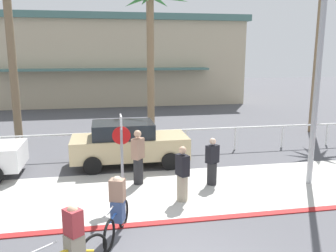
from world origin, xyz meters
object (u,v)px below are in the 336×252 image
object	(u,v)px
streetlight_curb	(324,53)
car_tan_2	(128,143)
pedestrian_1	(182,176)
pedestrian_0	(138,159)
stop_sign_bike_lane	(122,146)
cyclist_blue_0	(117,208)
pedestrian_2	(212,164)
palm_tree_3	(321,18)
cyclist_yellow_1	(72,244)
palm_tree_2	(152,31)

from	to	relation	value
streetlight_curb	car_tan_2	world-z (taller)	streetlight_curb
car_tan_2	pedestrian_1	xyz separation A→B (m)	(1.29, -3.72, -0.11)
streetlight_curb	pedestrian_0	bearing A→B (deg)	167.94
stop_sign_bike_lane	streetlight_curb	bearing A→B (deg)	0.77
cyclist_blue_0	streetlight_curb	bearing A→B (deg)	17.81
pedestrian_1	pedestrian_2	world-z (taller)	pedestrian_1
stop_sign_bike_lane	pedestrian_0	distance (m)	1.63
stop_sign_bike_lane	palm_tree_3	bearing A→B (deg)	34.85
streetlight_curb	cyclist_yellow_1	world-z (taller)	streetlight_curb
palm_tree_2	cyclist_blue_0	xyz separation A→B (m)	(-2.20, -9.56, -4.59)
palm_tree_3	pedestrian_0	world-z (taller)	palm_tree_3
stop_sign_bike_lane	palm_tree_3	world-z (taller)	palm_tree_3
pedestrian_0	streetlight_curb	bearing A→B (deg)	-12.06
car_tan_2	pedestrian_0	world-z (taller)	pedestrian_0
cyclist_blue_0	cyclist_yellow_1	world-z (taller)	same
cyclist_yellow_1	pedestrian_2	distance (m)	5.88
palm_tree_3	pedestrian_2	world-z (taller)	palm_tree_3
pedestrian_0	stop_sign_bike_lane	bearing A→B (deg)	-114.48
cyclist_yellow_1	pedestrian_2	world-z (taller)	pedestrian_2
pedestrian_1	palm_tree_2	bearing A→B (deg)	88.16
stop_sign_bike_lane	pedestrian_2	xyz separation A→B (m)	(2.95, 0.78, -0.95)
palm_tree_2	pedestrian_0	distance (m)	7.82
pedestrian_1	streetlight_curb	bearing A→B (deg)	5.11
pedestrian_1	cyclist_blue_0	bearing A→B (deg)	-139.52
streetlight_curb	palm_tree_2	xyz separation A→B (m)	(-4.22, 7.49, 1.01)
stop_sign_bike_lane	palm_tree_2	world-z (taller)	palm_tree_2
palm_tree_2	pedestrian_1	distance (m)	9.10
stop_sign_bike_lane	streetlight_curb	xyz separation A→B (m)	(6.18, 0.08, 2.60)
pedestrian_0	car_tan_2	bearing A→B (deg)	94.41
car_tan_2	cyclist_yellow_1	bearing A→B (deg)	-103.01
stop_sign_bike_lane	car_tan_2	distance (m)	3.52
streetlight_curb	cyclist_blue_0	size ratio (longest dim) A/B	4.34
palm_tree_2	palm_tree_3	xyz separation A→B (m)	(8.79, -0.09, 0.74)
cyclist_blue_0	pedestrian_1	xyz separation A→B (m)	(1.95, 1.66, 0.07)
pedestrian_2	stop_sign_bike_lane	bearing A→B (deg)	-165.15
cyclist_blue_0	pedestrian_2	world-z (taller)	pedestrian_2
palm_tree_2	cyclist_yellow_1	bearing A→B (deg)	-105.84
streetlight_curb	palm_tree_3	size ratio (longest dim) A/B	0.95
pedestrian_2	pedestrian_0	bearing A→B (deg)	168.17
palm_tree_2	cyclist_yellow_1	xyz separation A→B (m)	(-3.12, -11.00, -4.59)
palm_tree_3	car_tan_2	xyz separation A→B (m)	(-10.33, -4.08, -5.15)
palm_tree_3	cyclist_yellow_1	distance (m)	17.01
streetlight_curb	pedestrian_0	world-z (taller)	streetlight_curb
stop_sign_bike_lane	cyclist_yellow_1	size ratio (longest dim) A/B	1.71
palm_tree_2	cyclist_blue_0	world-z (taller)	palm_tree_2
pedestrian_1	pedestrian_2	xyz separation A→B (m)	(1.24, 1.10, -0.04)
stop_sign_bike_lane	streetlight_curb	size ratio (longest dim) A/B	0.34
streetlight_curb	pedestrian_2	distance (m)	4.85
streetlight_curb	pedestrian_0	size ratio (longest dim) A/B	4.09
cyclist_yellow_1	pedestrian_1	distance (m)	4.23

